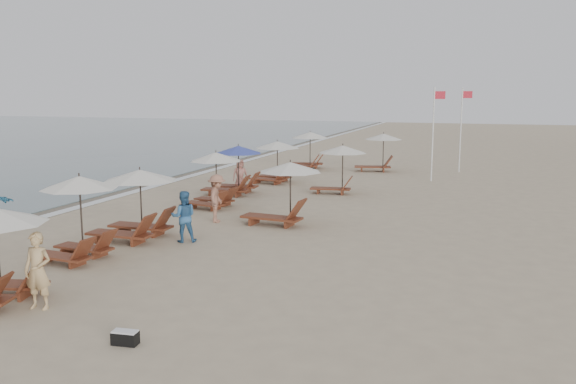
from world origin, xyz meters
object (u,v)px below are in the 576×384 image
(beachgoer_far_b, at_px, (240,175))
(flag_pole_near, at_px, (434,130))
(lounger_station_6, at_px, (306,152))
(inland_station_2, at_px, (378,149))
(beachgoer_mid_b, at_px, (217,198))
(duffel_bag, at_px, (125,337))
(lounger_station_1, at_px, (75,218))
(lounger_station_2, at_px, (134,206))
(beachgoer_mid_a, at_px, (184,217))
(beachgoer_near, at_px, (38,271))
(lounger_station_3, at_px, (212,179))
(lounger_station_4, at_px, (233,172))
(lounger_station_5, at_px, (274,161))
(inland_station_0, at_px, (281,189))
(inland_station_1, at_px, (338,163))

(beachgoer_far_b, relative_size, flag_pole_near, 0.31)
(lounger_station_6, bearing_deg, inland_station_2, 5.50)
(beachgoer_mid_b, relative_size, duffel_bag, 3.44)
(lounger_station_1, xyz_separation_m, lounger_station_2, (0.12, 2.69, -0.15))
(beachgoer_mid_a, distance_m, duffel_bag, 7.87)
(beachgoer_far_b, bearing_deg, beachgoer_near, -118.69)
(beachgoer_mid_b, height_order, beachgoer_far_b, beachgoer_mid_b)
(lounger_station_3, bearing_deg, lounger_station_6, 90.17)
(beachgoer_mid_a, bearing_deg, flag_pole_near, -138.16)
(lounger_station_4, height_order, beachgoer_mid_a, lounger_station_4)
(lounger_station_6, height_order, flag_pole_near, flag_pole_near)
(duffel_bag, height_order, flag_pole_near, flag_pole_near)
(lounger_station_5, height_order, beachgoer_far_b, lounger_station_5)
(beachgoer_near, height_order, beachgoer_mid_a, beachgoer_near)
(lounger_station_3, xyz_separation_m, inland_station_2, (4.31, 13.53, 0.11))
(lounger_station_4, relative_size, inland_station_2, 0.94)
(lounger_station_3, xyz_separation_m, lounger_station_4, (-0.55, 3.32, -0.16))
(lounger_station_1, distance_m, lounger_station_4, 11.65)
(lounger_station_3, distance_m, duffel_bag, 13.57)
(lounger_station_1, distance_m, flag_pole_near, 20.39)
(inland_station_0, height_order, beachgoer_far_b, inland_station_0)
(lounger_station_5, height_order, beachgoer_mid_b, lounger_station_5)
(inland_station_0, bearing_deg, lounger_station_2, -137.14)
(beachgoer_far_b, bearing_deg, lounger_station_1, -124.14)
(lounger_station_4, bearing_deg, inland_station_0, -52.09)
(inland_station_2, xyz_separation_m, beachgoer_near, (-2.79, -25.29, -0.45))
(lounger_station_6, xyz_separation_m, flag_pole_near, (7.78, -2.70, 1.62))
(lounger_station_6, relative_size, beachgoer_near, 1.60)
(lounger_station_5, relative_size, inland_station_1, 0.98)
(beachgoer_mid_a, height_order, duffel_bag, beachgoer_mid_a)
(inland_station_0, bearing_deg, lounger_station_6, 103.80)
(lounger_station_2, bearing_deg, lounger_station_6, 90.01)
(lounger_station_3, height_order, beachgoer_mid_a, lounger_station_3)
(lounger_station_6, relative_size, flag_pole_near, 0.56)
(lounger_station_2, height_order, flag_pole_near, flag_pole_near)
(inland_station_1, distance_m, beachgoer_mid_b, 7.95)
(lounger_station_4, bearing_deg, inland_station_1, 20.65)
(lounger_station_5, relative_size, lounger_station_6, 0.95)
(lounger_station_4, bearing_deg, lounger_station_2, -86.72)
(inland_station_1, relative_size, beachgoer_near, 1.54)
(inland_station_0, distance_m, duffel_bag, 10.74)
(lounger_station_5, height_order, inland_station_2, inland_station_2)
(beachgoer_mid_b, bearing_deg, duffel_bag, -179.28)
(lounger_station_6, bearing_deg, duffel_bag, -80.36)
(beachgoer_near, distance_m, beachgoer_mid_a, 6.30)
(beachgoer_far_b, bearing_deg, flag_pole_near, -0.32)
(inland_station_1, relative_size, beachgoer_mid_a, 1.61)
(lounger_station_5, distance_m, beachgoer_mid_b, 9.79)
(lounger_station_1, height_order, inland_station_1, lounger_station_1)
(beachgoer_near, bearing_deg, flag_pole_near, 67.19)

